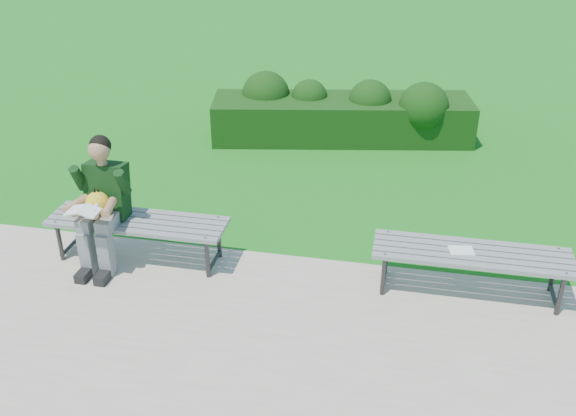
% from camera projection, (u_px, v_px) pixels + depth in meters
% --- Properties ---
extents(ground, '(80.00, 80.00, 0.00)m').
position_uv_depth(ground, '(281.00, 256.00, 6.68)').
color(ground, '#34721A').
rests_on(ground, ground).
extents(walkway, '(30.00, 3.50, 0.02)m').
position_uv_depth(walkway, '(236.00, 369.00, 5.16)').
color(walkway, beige).
rests_on(walkway, ground).
extents(hedge, '(3.87, 1.61, 0.93)m').
position_uv_depth(hedge, '(342.00, 113.00, 9.42)').
color(hedge, '#0E3D13').
rests_on(hedge, ground).
extents(bench_left, '(1.80, 0.50, 0.46)m').
position_uv_depth(bench_left, '(138.00, 225.00, 6.42)').
color(bench_left, slate).
rests_on(bench_left, walkway).
extents(bench_right, '(1.80, 0.50, 0.46)m').
position_uv_depth(bench_right, '(472.00, 257.00, 5.89)').
color(bench_right, slate).
rests_on(bench_right, walkway).
extents(seated_boy, '(0.56, 0.76, 1.31)m').
position_uv_depth(seated_boy, '(102.00, 199.00, 6.25)').
color(seated_boy, gray).
rests_on(seated_boy, walkway).
extents(paper_sheet, '(0.24, 0.20, 0.01)m').
position_uv_depth(paper_sheet, '(461.00, 250.00, 5.88)').
color(paper_sheet, white).
rests_on(paper_sheet, bench_right).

